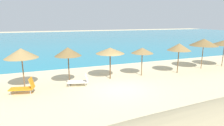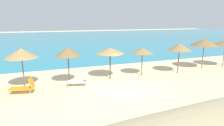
# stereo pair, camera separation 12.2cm
# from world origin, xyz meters

# --- Properties ---
(ground_plane) EXTENTS (160.00, 160.00, 0.00)m
(ground_plane) POSITION_xyz_m (0.00, 0.00, 0.00)
(ground_plane) COLOR beige
(sea_water) EXTENTS (160.00, 64.57, 0.01)m
(sea_water) POSITION_xyz_m (0.00, 39.39, 0.00)
(sea_water) COLOR teal
(sea_water) RESTS_ON ground_plane
(beach_umbrella_2) EXTENTS (2.24, 2.24, 2.92)m
(beach_umbrella_2) POSITION_xyz_m (-6.36, 2.39, 2.57)
(beach_umbrella_2) COLOR brown
(beach_umbrella_2) RESTS_ON ground_plane
(beach_umbrella_3) EXTENTS (1.95, 1.95, 2.86)m
(beach_umbrella_3) POSITION_xyz_m (-3.24, 2.14, 2.54)
(beach_umbrella_3) COLOR brown
(beach_umbrella_3) RESTS_ON ground_plane
(beach_umbrella_4) EXTENTS (2.35, 2.35, 2.62)m
(beach_umbrella_4) POSITION_xyz_m (0.17, 2.48, 2.37)
(beach_umbrella_4) COLOR brown
(beach_umbrella_4) RESTS_ON ground_plane
(beach_umbrella_5) EXTENTS (1.91, 1.91, 2.48)m
(beach_umbrella_5) POSITION_xyz_m (3.08, 2.38, 2.23)
(beach_umbrella_5) COLOR brown
(beach_umbrella_5) RESTS_ON ground_plane
(beach_umbrella_6) EXTENTS (2.12, 2.12, 2.75)m
(beach_umbrella_6) POSITION_xyz_m (6.65, 2.00, 2.42)
(beach_umbrella_6) COLOR brown
(beach_umbrella_6) RESTS_ON ground_plane
(beach_umbrella_7) EXTENTS (2.68, 2.68, 3.02)m
(beach_umbrella_7) POSITION_xyz_m (9.98, 2.47, 2.67)
(beach_umbrella_7) COLOR brown
(beach_umbrella_7) RESTS_ON ground_plane
(lounge_chair_0) EXTENTS (1.65, 0.95, 1.09)m
(lounge_chair_0) POSITION_xyz_m (-6.28, 1.31, 0.47)
(lounge_chair_0) COLOR orange
(lounge_chair_0) RESTS_ON ground_plane
(lounge_chair_1) EXTENTS (1.61, 1.01, 0.94)m
(lounge_chair_1) POSITION_xyz_m (-2.54, 1.55, 0.41)
(lounge_chair_1) COLOR white
(lounge_chair_1) RESTS_ON ground_plane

